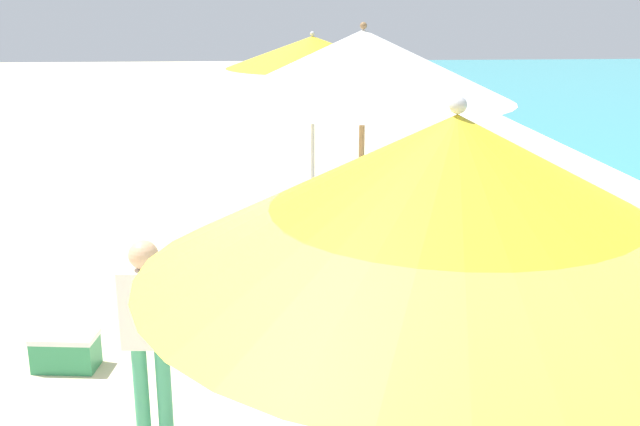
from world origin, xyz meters
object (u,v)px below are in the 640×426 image
umbrella_second (363,66)px  cooler_box (66,351)px  lounger_second_shoreside (448,280)px  person_walking_near (148,323)px  umbrella_nearest (453,196)px  umbrella_farthest (312,52)px  lounger_farthest_shoreside (379,195)px  lounger_second_inland (507,378)px

umbrella_second → cooler_box: (-2.65, -0.04, -2.50)m
umbrella_second → cooler_box: size_ratio=5.07×
lounger_second_shoreside → person_walking_near: (-2.80, -2.32, 0.65)m
umbrella_nearest → person_walking_near: size_ratio=1.84×
cooler_box → person_walking_near: bearing=-51.1°
umbrella_second → cooler_box: umbrella_second is taller
umbrella_farthest → person_walking_near: umbrella_farthest is taller
umbrella_nearest → person_walking_near: 3.40m
umbrella_second → umbrella_farthest: umbrella_second is taller
lounger_second_shoreside → lounger_farthest_shoreside: size_ratio=0.99×
lounger_second_inland → person_walking_near: bearing=-171.6°
lounger_second_shoreside → person_walking_near: bearing=-131.8°
umbrella_second → lounger_farthest_shoreside: umbrella_second is taller
umbrella_nearest → lounger_farthest_shoreside: 9.02m
lounger_second_inland → umbrella_farthest: umbrella_farthest is taller
lounger_second_shoreside → umbrella_farthest: 3.58m
umbrella_farthest → lounger_second_inland: bearing=-74.8°
umbrella_nearest → lounger_second_inland: 3.79m
lounger_second_inland → lounger_farthest_shoreside: lounger_second_inland is taller
umbrella_second → umbrella_farthest: (-0.19, 3.57, -0.11)m
lounger_second_shoreside → person_walking_near: person_walking_near is taller
lounger_second_inland → person_walking_near: person_walking_near is taller
umbrella_farthest → person_walking_near: 5.27m
umbrella_nearest → umbrella_farthest: (-0.00, 7.39, 0.01)m
person_walking_near → cooler_box: bearing=43.1°
umbrella_farthest → lounger_farthest_shoreside: bearing=48.8°
umbrella_second → person_walking_near: size_ratio=1.92×
lounger_second_inland → person_walking_near: 2.84m
cooler_box → umbrella_farthest: bearing=55.8°
lounger_farthest_shoreside → person_walking_near: bearing=-103.0°
lounger_second_shoreside → cooler_box: (-3.75, -1.14, -0.13)m
lounger_second_inland → umbrella_nearest: bearing=-109.5°
lounger_second_shoreside → lounger_second_inland: lounger_second_inland is taller
lounger_second_shoreside → umbrella_farthest: (-1.29, 2.46, 2.25)m
lounger_second_inland → lounger_farthest_shoreside: 5.88m
lounger_second_shoreside → umbrella_farthest: umbrella_farthest is taller
lounger_second_shoreside → lounger_farthest_shoreside: lounger_farthest_shoreside is taller
umbrella_nearest → umbrella_farthest: size_ratio=1.02×
umbrella_second → umbrella_farthest: size_ratio=1.07×
umbrella_nearest → cooler_box: umbrella_nearest is taller
person_walking_near → cooler_box: person_walking_near is taller
umbrella_nearest → umbrella_second: bearing=87.2°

